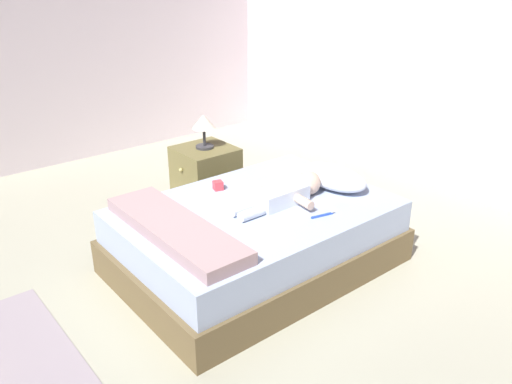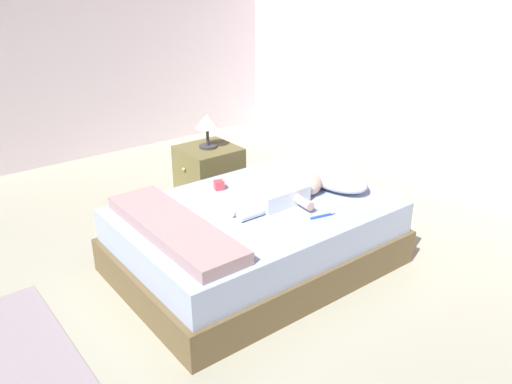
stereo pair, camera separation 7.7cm
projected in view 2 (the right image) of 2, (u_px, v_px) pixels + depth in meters
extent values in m
plane|color=#A9A992|center=(161.00, 327.00, 2.90)|extent=(8.00, 8.00, 0.00)
cube|color=silver|center=(491.00, 40.00, 4.05)|extent=(8.00, 0.12, 2.62)
cube|color=brown|center=(256.00, 251.00, 3.44)|extent=(1.23, 1.75, 0.23)
cube|color=#A7B9D8|center=(256.00, 221.00, 3.35)|extent=(1.18, 1.68, 0.21)
ellipsoid|color=silver|center=(334.00, 177.00, 3.58)|extent=(0.55, 0.31, 0.14)
cube|color=white|center=(281.00, 196.00, 3.32)|extent=(0.18, 0.36, 0.11)
sphere|color=beige|center=(309.00, 183.00, 3.45)|extent=(0.16, 0.16, 0.16)
cylinder|color=beige|center=(272.00, 187.00, 3.46)|extent=(0.16, 0.07, 0.06)
cylinder|color=beige|center=(304.00, 202.00, 3.24)|extent=(0.16, 0.07, 0.06)
cylinder|color=white|center=(244.00, 208.00, 3.21)|extent=(0.06, 0.19, 0.06)
cylinder|color=white|center=(252.00, 213.00, 3.15)|extent=(0.06, 0.19, 0.06)
cube|color=blue|center=(322.00, 216.00, 3.17)|extent=(0.04, 0.15, 0.01)
cube|color=white|center=(332.00, 212.00, 3.19)|extent=(0.02, 0.03, 0.01)
cube|color=olive|center=(209.00, 175.00, 4.34)|extent=(0.44, 0.44, 0.48)
sphere|color=tan|center=(184.00, 169.00, 4.16)|extent=(0.03, 0.03, 0.03)
cylinder|color=#333338|center=(208.00, 146.00, 4.23)|extent=(0.15, 0.15, 0.02)
cylinder|color=#333338|center=(208.00, 137.00, 4.20)|extent=(0.02, 0.02, 0.15)
cone|color=#F0DEC8|center=(207.00, 121.00, 4.15)|extent=(0.19, 0.19, 0.11)
cube|color=#AB8B8C|center=(174.00, 228.00, 2.96)|extent=(1.10, 0.31, 0.08)
cube|color=#DD3F48|center=(219.00, 185.00, 3.55)|extent=(0.08, 0.08, 0.06)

